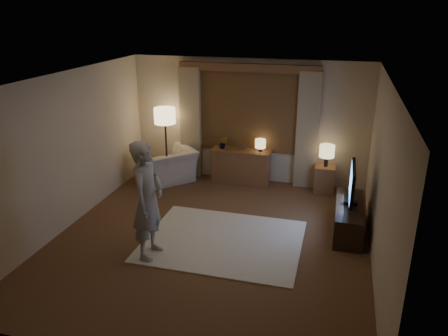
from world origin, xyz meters
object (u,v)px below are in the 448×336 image
(armchair, at_px, (167,166))
(sideboard, at_px, (241,167))
(side_table, at_px, (325,179))
(tv_stand, at_px, (349,218))
(person, at_px, (148,200))

(armchair, bearing_deg, sideboard, 145.56)
(side_table, bearing_deg, sideboard, 178.36)
(armchair, distance_m, tv_stand, 4.01)
(side_table, distance_m, tv_stand, 1.67)
(sideboard, bearing_deg, side_table, -1.64)
(tv_stand, bearing_deg, armchair, 160.98)
(sideboard, relative_size, side_table, 2.14)
(side_table, relative_size, person, 0.31)
(sideboard, height_order, side_table, sideboard)
(side_table, xyz_separation_m, person, (-2.41, -3.17, 0.64))
(sideboard, height_order, person, person)
(sideboard, distance_m, tv_stand, 2.78)
(armchair, bearing_deg, tv_stand, 114.09)
(side_table, bearing_deg, person, -127.30)
(armchair, relative_size, side_table, 1.98)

